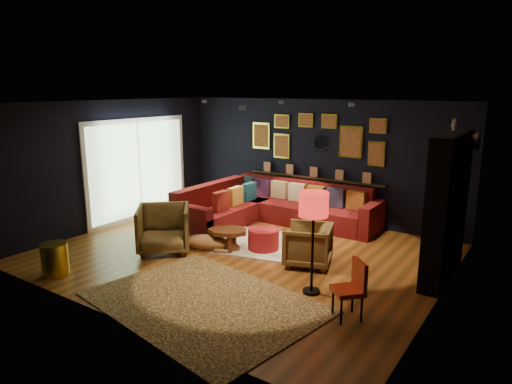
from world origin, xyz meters
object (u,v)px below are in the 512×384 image
Objects in this scene: sectional at (268,209)px; coffee_table at (227,233)px; armchair_right at (308,243)px; floor_lamp at (314,209)px; dog at (207,239)px; gold_stool at (55,259)px; pouf at (263,239)px; armchair_left at (164,226)px; orange_chair at (353,285)px.

coffee_table is at bearing -80.74° from sectional.
floor_lamp is at bearing 12.42° from armchair_right.
dog is at bearing -90.47° from sectional.
gold_stool is (-1.56, -2.34, -0.07)m from coffee_table.
pouf is 0.61× the size of armchair_left.
armchair_left is at bearing -88.87° from armchair_right.
sectional is 1.66m from pouf.
sectional is 6.80× the size of gold_stool.
dog is at bearing -148.17° from coffee_table.
orange_chair is (4.34, 1.28, 0.19)m from gold_stool.
armchair_right is at bearing -9.48° from pouf.
coffee_table is 0.97× the size of armchair_left.
armchair_right is (1.49, 0.21, 0.05)m from coffee_table.
armchair_left is at bearing -164.00° from dog.
armchair_right is at bearing 8.04° from coffee_table.
coffee_table is 1.15× the size of orange_chair.
sectional is 2.92× the size of dog.
pouf is at bearing -60.56° from sectional.
pouf is 1.01m from dog.
armchair_right is at bearing 178.56° from orange_chair.
floor_lamp is at bearing -42.04° from armchair_left.
armchair_left is 3.72m from orange_chair.
sectional reaches higher than orange_chair.
armchair_left is at bearing 178.91° from floor_lamp.
orange_chair is (2.78, -1.06, 0.12)m from coffee_table.
gold_stool is at bearing -68.36° from armchair_right.
armchair_left is (-1.44, -1.01, 0.24)m from pouf.
pouf is 0.38× the size of floor_lamp.
coffee_table is 0.60× the size of floor_lamp.
armchair_left reaches higher than pouf.
pouf is 2.11m from floor_lamp.
coffee_table is at bearing -157.78° from orange_chair.
armchair_right reaches higher than dog.
dog is (0.61, 0.45, -0.25)m from armchair_left.
gold_stool is 2.49m from dog.
pouf is at bearing 144.67° from floor_lamp.
gold_stool is at bearing -155.34° from floor_lamp.
floor_lamp reaches higher than coffee_table.
sectional reaches higher than armchair_right.
floor_lamp is at bearing -18.98° from coffee_table.
coffee_table is 1.74× the size of gold_stool.
orange_chair is at bearing -47.47° from armchair_left.
armchair_right is at bearing -42.01° from sectional.
gold_stool is 0.34× the size of floor_lamp.
sectional is at bearing -179.96° from orange_chair.
pouf is 0.99m from armchair_right.
sectional is 4.56× the size of armchair_right.
coffee_table is 0.75× the size of dog.
sectional is 3.90× the size of coffee_table.
armchair_left reaches higher than sectional.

